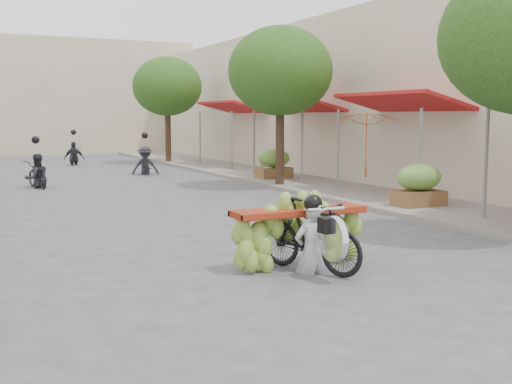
% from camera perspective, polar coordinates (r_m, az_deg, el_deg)
% --- Properties ---
extents(ground, '(120.00, 120.00, 0.00)m').
position_cam_1_polar(ground, '(6.74, 16.79, -13.96)').
color(ground, '#57565B').
rests_on(ground, ground).
extents(sidewalk_right, '(4.00, 60.00, 0.12)m').
position_cam_1_polar(sidewalk_right, '(22.77, 4.53, 0.97)').
color(sidewalk_right, gray).
rests_on(sidewalk_right, ground).
extents(shophouse_row_right, '(9.77, 40.00, 6.00)m').
position_cam_1_polar(shophouse_row_right, '(24.75, 15.95, 8.01)').
color(shophouse_row_right, beige).
rests_on(shophouse_row_right, ground).
extents(far_building, '(20.00, 6.00, 7.00)m').
position_cam_1_polar(far_building, '(42.87, -19.78, 7.91)').
color(far_building, '#C4B49B').
rests_on(far_building, ground).
extents(street_tree_mid, '(3.40, 3.40, 5.25)m').
position_cam_1_polar(street_tree_mid, '(21.06, 2.16, 10.66)').
color(street_tree_mid, '#3A2719').
rests_on(street_tree_mid, ground).
extents(street_tree_far, '(3.40, 3.40, 5.25)m').
position_cam_1_polar(street_tree_far, '(32.17, -7.89, 9.26)').
color(street_tree_far, '#3A2719').
rests_on(street_tree_far, ground).
extents(produce_crate_mid, '(1.20, 0.88, 1.16)m').
position_cam_1_polar(produce_crate_mid, '(16.51, 14.28, 0.86)').
color(produce_crate_mid, brown).
rests_on(produce_crate_mid, ground).
extents(produce_crate_far, '(1.20, 0.88, 1.16)m').
position_cam_1_polar(produce_crate_far, '(23.21, 1.60, 2.72)').
color(produce_crate_far, brown).
rests_on(produce_crate_far, ground).
extents(banana_motorbike, '(2.20, 1.96, 1.98)m').
position_cam_1_polar(banana_motorbike, '(9.82, 4.48, -3.07)').
color(banana_motorbike, black).
rests_on(banana_motorbike, ground).
extents(market_umbrella, '(2.60, 2.60, 1.84)m').
position_cam_1_polar(market_umbrella, '(17.57, 9.98, 7.21)').
color(market_umbrella, '#AC3E16').
rests_on(market_umbrella, ground).
extents(pedestrian, '(0.99, 0.98, 1.77)m').
position_cam_1_polar(pedestrian, '(23.11, 1.02, 3.43)').
color(pedestrian, white).
rests_on(pedestrian, ground).
extents(bg_motorbike_a, '(0.88, 1.63, 1.95)m').
position_cam_1_polar(bg_motorbike_a, '(22.19, -18.93, 2.27)').
color(bg_motorbike_a, black).
rests_on(bg_motorbike_a, ground).
extents(bg_motorbike_b, '(1.16, 1.92, 1.95)m').
position_cam_1_polar(bg_motorbike_b, '(26.20, -9.83, 3.34)').
color(bg_motorbike_b, black).
rests_on(bg_motorbike_b, ground).
extents(bg_motorbike_c, '(1.10, 1.52, 1.95)m').
position_cam_1_polar(bg_motorbike_c, '(32.03, -15.88, 3.81)').
color(bg_motorbike_c, black).
rests_on(bg_motorbike_c, ground).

